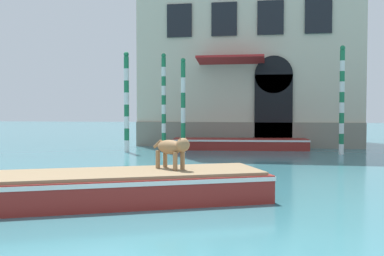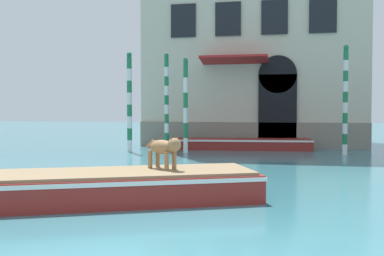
% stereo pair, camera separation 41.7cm
% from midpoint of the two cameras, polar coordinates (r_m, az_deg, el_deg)
% --- Properties ---
extents(boat_foreground, '(7.39, 4.51, 0.61)m').
position_cam_midpoint_polar(boat_foreground, '(9.00, -15.16, -7.30)').
color(boat_foreground, maroon).
rests_on(boat_foreground, ground_plane).
extents(dog_on_deck, '(0.87, 0.67, 0.67)m').
position_cam_midpoint_polar(dog_on_deck, '(9.14, -3.81, -2.52)').
color(dog_on_deck, '#997047').
rests_on(dog_on_deck, boat_foreground).
extents(boat_moored_near_palazzo, '(6.19, 1.89, 0.50)m').
position_cam_midpoint_polar(boat_moored_near_palazzo, '(20.60, 5.53, -2.00)').
color(boat_moored_near_palazzo, maroon).
rests_on(boat_moored_near_palazzo, ground_plane).
extents(mooring_pole_0, '(0.22, 0.22, 4.28)m').
position_cam_midpoint_polar(mooring_pole_0, '(19.39, -8.93, 3.32)').
color(mooring_pole_0, white).
rests_on(mooring_pole_0, ground_plane).
extents(mooring_pole_1, '(0.20, 0.20, 4.25)m').
position_cam_midpoint_polar(mooring_pole_1, '(19.52, -4.23, 3.29)').
color(mooring_pole_1, white).
rests_on(mooring_pole_1, ground_plane).
extents(mooring_pole_2, '(0.21, 0.21, 4.41)m').
position_cam_midpoint_polar(mooring_pole_2, '(19.11, 17.91, 3.44)').
color(mooring_pole_2, white).
rests_on(mooring_pole_2, ground_plane).
extents(mooring_pole_3, '(0.20, 0.20, 3.97)m').
position_cam_midpoint_polar(mooring_pole_3, '(18.77, -1.77, 2.90)').
color(mooring_pole_3, white).
rests_on(mooring_pole_3, ground_plane).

